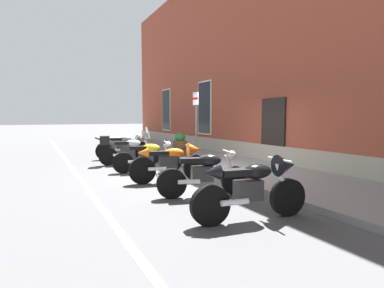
{
  "coord_description": "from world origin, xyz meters",
  "views": [
    {
      "loc": [
        7.74,
        -4.22,
        1.64
      ],
      "look_at": [
        -0.45,
        0.07,
        0.83
      ],
      "focal_mm": 28.11,
      "sensor_mm": 36.0,
      "label": 1
    }
  ],
  "objects_px": {
    "motorcycle_grey_naked": "(123,147)",
    "motorcycle_yellow_naked": "(148,157)",
    "motorcycle_black_sport": "(255,185)",
    "barrel_planter": "(180,146)",
    "motorcycle_orange_sport": "(173,161)",
    "parking_sign": "(196,116)",
    "motorcycle_black_naked": "(205,174)",
    "motorcycle_silver_touring": "(127,149)"
  },
  "relations": [
    {
      "from": "motorcycle_silver_touring",
      "to": "motorcycle_black_naked",
      "type": "relative_size",
      "value": 1.07
    },
    {
      "from": "parking_sign",
      "to": "barrel_planter",
      "type": "distance_m",
      "value": 1.93
    },
    {
      "from": "motorcycle_orange_sport",
      "to": "parking_sign",
      "type": "xyz_separation_m",
      "value": [
        -2.25,
        1.89,
        1.15
      ]
    },
    {
      "from": "motorcycle_yellow_naked",
      "to": "motorcycle_black_sport",
      "type": "distance_m",
      "value": 4.79
    },
    {
      "from": "motorcycle_orange_sport",
      "to": "barrel_planter",
      "type": "distance_m",
      "value": 4.29
    },
    {
      "from": "motorcycle_orange_sport",
      "to": "motorcycle_black_sport",
      "type": "xyz_separation_m",
      "value": [
        3.22,
        0.0,
        0.02
      ]
    },
    {
      "from": "motorcycle_yellow_naked",
      "to": "motorcycle_black_naked",
      "type": "bearing_deg",
      "value": 2.1
    },
    {
      "from": "motorcycle_orange_sport",
      "to": "barrel_planter",
      "type": "xyz_separation_m",
      "value": [
        -3.79,
        2.01,
        -0.01
      ]
    },
    {
      "from": "motorcycle_silver_touring",
      "to": "motorcycle_orange_sport",
      "type": "relative_size",
      "value": 1.01
    },
    {
      "from": "motorcycle_black_sport",
      "to": "motorcycle_grey_naked",
      "type": "bearing_deg",
      "value": 179.92
    },
    {
      "from": "motorcycle_black_naked",
      "to": "barrel_planter",
      "type": "relative_size",
      "value": 2.09
    },
    {
      "from": "motorcycle_black_sport",
      "to": "parking_sign",
      "type": "distance_m",
      "value": 5.9
    },
    {
      "from": "motorcycle_grey_naked",
      "to": "motorcycle_black_naked",
      "type": "xyz_separation_m",
      "value": [
        6.43,
        0.0,
        -0.01
      ]
    },
    {
      "from": "motorcycle_black_naked",
      "to": "motorcycle_black_sport",
      "type": "xyz_separation_m",
      "value": [
        1.61,
        -0.01,
        0.09
      ]
    },
    {
      "from": "motorcycle_grey_naked",
      "to": "barrel_planter",
      "type": "height_order",
      "value": "barrel_planter"
    },
    {
      "from": "motorcycle_grey_naked",
      "to": "motorcycle_black_sport",
      "type": "relative_size",
      "value": 1.03
    },
    {
      "from": "motorcycle_orange_sport",
      "to": "barrel_planter",
      "type": "relative_size",
      "value": 2.22
    },
    {
      "from": "motorcycle_grey_naked",
      "to": "motorcycle_orange_sport",
      "type": "height_order",
      "value": "motorcycle_orange_sport"
    },
    {
      "from": "motorcycle_orange_sport",
      "to": "parking_sign",
      "type": "bearing_deg",
      "value": 140.03
    },
    {
      "from": "motorcycle_grey_naked",
      "to": "motorcycle_orange_sport",
      "type": "distance_m",
      "value": 4.82
    },
    {
      "from": "motorcycle_yellow_naked",
      "to": "parking_sign",
      "type": "height_order",
      "value": "parking_sign"
    },
    {
      "from": "motorcycle_black_sport",
      "to": "parking_sign",
      "type": "relative_size",
      "value": 0.85
    },
    {
      "from": "motorcycle_black_naked",
      "to": "barrel_planter",
      "type": "bearing_deg",
      "value": 159.75
    },
    {
      "from": "motorcycle_grey_naked",
      "to": "motorcycle_black_naked",
      "type": "relative_size",
      "value": 1.08
    },
    {
      "from": "motorcycle_black_sport",
      "to": "barrel_planter",
      "type": "xyz_separation_m",
      "value": [
        -7.01,
        2.01,
        -0.03
      ]
    },
    {
      "from": "motorcycle_grey_naked",
      "to": "motorcycle_black_naked",
      "type": "height_order",
      "value": "motorcycle_grey_naked"
    },
    {
      "from": "motorcycle_yellow_naked",
      "to": "motorcycle_orange_sport",
      "type": "relative_size",
      "value": 0.97
    },
    {
      "from": "motorcycle_silver_touring",
      "to": "motorcycle_orange_sport",
      "type": "bearing_deg",
      "value": 4.75
    },
    {
      "from": "motorcycle_grey_naked",
      "to": "motorcycle_yellow_naked",
      "type": "bearing_deg",
      "value": -2.02
    },
    {
      "from": "motorcycle_black_naked",
      "to": "parking_sign",
      "type": "xyz_separation_m",
      "value": [
        -3.86,
        1.87,
        1.22
      ]
    },
    {
      "from": "motorcycle_black_sport",
      "to": "motorcycle_orange_sport",
      "type": "bearing_deg",
      "value": -179.97
    },
    {
      "from": "parking_sign",
      "to": "barrel_planter",
      "type": "bearing_deg",
      "value": 175.44
    },
    {
      "from": "motorcycle_black_naked",
      "to": "motorcycle_yellow_naked",
      "type": "bearing_deg",
      "value": -177.9
    },
    {
      "from": "barrel_planter",
      "to": "motorcycle_silver_touring",
      "type": "bearing_deg",
      "value": -77.96
    },
    {
      "from": "motorcycle_grey_naked",
      "to": "parking_sign",
      "type": "height_order",
      "value": "parking_sign"
    },
    {
      "from": "motorcycle_silver_touring",
      "to": "barrel_planter",
      "type": "height_order",
      "value": "motorcycle_silver_touring"
    },
    {
      "from": "motorcycle_black_naked",
      "to": "motorcycle_orange_sport",
      "type": "bearing_deg",
      "value": -179.48
    },
    {
      "from": "motorcycle_black_sport",
      "to": "barrel_planter",
      "type": "relative_size",
      "value": 2.19
    },
    {
      "from": "motorcycle_black_naked",
      "to": "parking_sign",
      "type": "distance_m",
      "value": 4.46
    },
    {
      "from": "motorcycle_grey_naked",
      "to": "motorcycle_black_naked",
      "type": "bearing_deg",
      "value": 0.01
    },
    {
      "from": "motorcycle_black_sport",
      "to": "motorcycle_black_naked",
      "type": "bearing_deg",
      "value": 179.54
    },
    {
      "from": "motorcycle_yellow_naked",
      "to": "motorcycle_orange_sport",
      "type": "distance_m",
      "value": 1.57
    }
  ]
}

